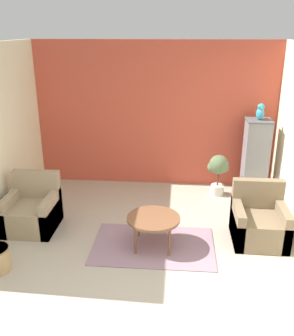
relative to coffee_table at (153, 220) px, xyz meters
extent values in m
plane|color=#B2A893|center=(-0.14, -1.12, -0.42)|extent=(20.00, 20.00, 0.00)
cube|color=#C64C38|center=(-0.14, 2.38, 0.95)|extent=(4.66, 0.06, 2.75)
cube|color=gray|center=(0.00, 0.00, -0.42)|extent=(1.73, 1.13, 0.01)
cylinder|color=brown|center=(0.00, 0.00, 0.02)|extent=(0.75, 0.75, 0.04)
cylinder|color=brown|center=(-0.23, -0.23, -0.21)|extent=(0.04, 0.04, 0.42)
cylinder|color=brown|center=(0.23, -0.23, -0.21)|extent=(0.04, 0.04, 0.42)
cylinder|color=brown|center=(-0.23, 0.23, -0.21)|extent=(0.04, 0.04, 0.42)
cylinder|color=brown|center=(0.23, 0.23, -0.21)|extent=(0.04, 0.04, 0.42)
cube|color=#9E896B|center=(-1.91, 0.34, -0.22)|extent=(0.75, 0.76, 0.40)
cube|color=#9E896B|center=(-1.91, 0.65, 0.20)|extent=(0.75, 0.14, 0.44)
cube|color=#9E896B|center=(-2.22, 0.34, -0.14)|extent=(0.12, 0.76, 0.56)
cube|color=#9E896B|center=(-1.59, 0.34, -0.14)|extent=(0.12, 0.76, 0.56)
cube|color=#7A664C|center=(1.52, 0.27, -0.22)|extent=(0.75, 0.76, 0.40)
cube|color=#7A664C|center=(1.52, 0.58, 0.20)|extent=(0.75, 0.14, 0.44)
cube|color=#7A664C|center=(1.20, 0.27, -0.14)|extent=(0.12, 0.76, 0.56)
cube|color=#7A664C|center=(1.83, 0.27, -0.14)|extent=(0.12, 0.76, 0.56)
cube|color=#555559|center=(1.72, 1.93, -0.38)|extent=(0.47, 0.47, 0.09)
cube|color=gray|center=(1.72, 1.93, 0.33)|extent=(0.42, 0.42, 1.31)
cube|color=#555559|center=(1.72, 1.93, 0.99)|extent=(0.44, 0.44, 0.03)
ellipsoid|color=teal|center=(1.72, 1.93, 1.12)|extent=(0.14, 0.17, 0.22)
sphere|color=teal|center=(1.72, 1.91, 1.24)|extent=(0.12, 0.12, 0.12)
cone|color=gold|center=(1.72, 1.86, 1.23)|extent=(0.05, 0.05, 0.05)
cone|color=teal|center=(1.72, 2.01, 1.10)|extent=(0.07, 0.14, 0.19)
cylinder|color=beige|center=(1.07, 1.87, -0.33)|extent=(0.25, 0.25, 0.19)
cylinder|color=brown|center=(1.07, 1.87, -0.09)|extent=(0.03, 0.03, 0.28)
sphere|color=#566B47|center=(1.07, 1.87, 0.17)|extent=(0.35, 0.35, 0.35)
sphere|color=#566B47|center=(0.97, 1.91, 0.11)|extent=(0.21, 0.21, 0.21)
sphere|color=#566B47|center=(1.15, 1.84, 0.13)|extent=(0.19, 0.19, 0.19)
camera|label=1|loc=(0.31, -4.63, 2.52)|focal=40.00mm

